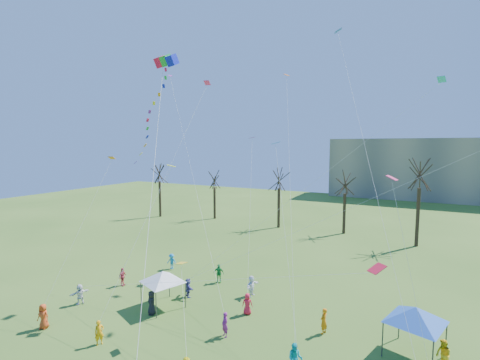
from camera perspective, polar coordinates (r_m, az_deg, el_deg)
The scene contains 7 objects.
distant_building at distance 96.56m, azimuth 33.58°, elevation 1.49°, with size 60.00×14.00×15.00m, color gray.
bare_tree_row at distance 50.29m, azimuth 18.77°, elevation -0.94°, with size 69.24×8.60×12.08m.
big_box_kite at distance 26.12m, azimuth -14.45°, elevation 10.19°, with size 4.86×6.86×21.96m.
canopy_tent_white at distance 28.98m, azimuth -13.05°, elevation -15.77°, with size 3.74×3.74×3.02m.
canopy_tent_blue at distance 24.80m, azimuth 27.78°, elevation -19.66°, with size 4.12×4.12×3.25m.
festival_crowd at distance 26.32m, azimuth -3.16°, elevation -21.96°, with size 27.29×14.64×1.86m.
small_kites_aloft at distance 27.16m, azimuth 4.63°, elevation 5.56°, with size 31.27×19.64×34.92m.
Camera 1 is at (10.91, -13.76, 13.14)m, focal length 25.00 mm.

